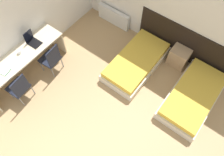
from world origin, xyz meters
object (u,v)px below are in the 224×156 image
object	(u,v)px
chair_near_laptop	(51,58)
laptop	(32,41)
chair_near_notebook	(19,87)
bed_near_door	(193,96)
bed_near_window	(136,62)
nightstand	(179,57)

from	to	relation	value
chair_near_laptop	laptop	size ratio (longest dim) A/B	2.88
chair_near_laptop	chair_near_notebook	bearing A→B (deg)	-95.12
bed_near_door	chair_near_notebook	xyz separation A→B (m)	(-3.17, -2.35, 0.33)
bed_near_window	laptop	distance (m)	2.57
bed_near_window	nightstand	distance (m)	1.09
bed_near_window	bed_near_door	world-z (taller)	same
laptop	chair_near_notebook	bearing A→B (deg)	-66.34
chair_near_laptop	chair_near_notebook	distance (m)	0.99
chair_near_notebook	bed_near_window	bearing A→B (deg)	51.30
bed_near_window	chair_near_laptop	bearing A→B (deg)	-139.26
bed_near_door	chair_near_laptop	world-z (taller)	chair_near_laptop
bed_near_door	laptop	xyz separation A→B (m)	(-3.65, -1.39, 0.67)
bed_near_door	bed_near_window	bearing A→B (deg)	180.00
chair_near_notebook	nightstand	bearing A→B (deg)	47.68
bed_near_door	nightstand	xyz separation A→B (m)	(-0.80, 0.74, 0.08)
nightstand	chair_near_laptop	bearing A→B (deg)	-138.48
bed_near_door	chair_near_laptop	bearing A→B (deg)	-156.79
chair_near_laptop	laptop	bearing A→B (deg)	178.23
chair_near_laptop	bed_near_window	bearing A→B (deg)	35.62
bed_near_door	chair_near_laptop	size ratio (longest dim) A/B	2.00
bed_near_door	chair_near_laptop	distance (m)	3.47
bed_near_window	nightstand	size ratio (longest dim) A/B	3.66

